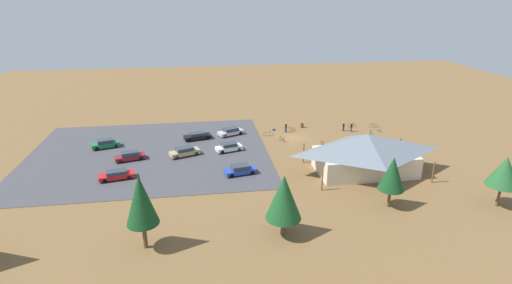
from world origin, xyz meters
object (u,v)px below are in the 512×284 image
Objects in this scene: car_red_front_row at (117,175)px; car_black_far_end at (197,136)px; bicycle_teal_trailside at (348,145)px; car_blue_aisle_side at (240,170)px; car_green_mid_lot at (106,144)px; pine_midwest at (284,197)px; trash_bin at (302,125)px; pine_east at (505,172)px; lot_sign at (274,132)px; bicycle_silver_back_row at (268,134)px; car_tan_end_stall at (185,152)px; bicycle_orange_mid_cluster at (322,144)px; pine_west at (392,174)px; bicycle_white_lone_west at (379,130)px; bicycle_yellow_yard_left at (328,146)px; car_silver_near_entry at (231,131)px; bike_pavilion at (366,151)px; car_maroon_second_row at (130,156)px; bicycle_black_near_porch at (292,129)px; bicycle_blue_yard_right at (371,133)px; pine_center at (141,200)px; visitor_near_lot at (344,126)px; bicycle_green_near_sign at (352,125)px; visitor_at_bikes at (286,127)px; car_white_by_curb at (229,147)px; visitor_crossing_yard at (351,127)px; bicycle_red_by_bin at (373,126)px; bicycle_purple_lone_east at (282,139)px.

car_red_front_row and car_black_far_end have the same top height.
bicycle_teal_trailside is 20.88m from car_blue_aisle_side.
pine_midwest is at bearing 129.04° from car_green_mid_lot.
car_black_far_end is at bearing 11.11° from trash_bin.
car_red_front_row is at bearing -17.17° from pine_east.
lot_sign reaches higher than car_blue_aisle_side.
bicycle_silver_back_row is 16.63m from car_tan_end_stall.
bicycle_orange_mid_cluster is at bearing -18.53° from bicycle_teal_trailside.
bicycle_white_lone_west is (-11.21, -26.94, -4.00)m from pine_west.
car_silver_near_entry is (15.59, -9.23, 0.33)m from bicycle_yellow_yard_left.
bicycle_orange_mid_cluster is (2.71, -11.30, -2.87)m from bike_pavilion.
car_red_front_row is (32.35, 8.59, 0.35)m from bicycle_orange_mid_cluster.
pine_midwest is 30.57m from car_maroon_second_row.
bicycle_black_near_porch is at bearing 34.90° from trash_bin.
bicycle_teal_trailside is (-11.75, 5.33, -1.02)m from lot_sign.
car_silver_near_entry is at bearing -7.77° from bicycle_blue_yard_right.
car_maroon_second_row is at bearing 3.30° from bicycle_orange_mid_cluster.
pine_east reaches higher than car_blue_aisle_side.
car_green_mid_lot reaches higher than bicycle_teal_trailside.
trash_bin is 32.82m from car_maroon_second_row.
pine_center is at bearing 54.21° from trash_bin.
car_red_front_row is (5.73, -16.96, -4.73)m from pine_center.
bicycle_silver_back_row is at bearing -113.47° from car_blue_aisle_side.
bicycle_green_near_sign is at bearing -141.25° from visitor_near_lot.
visitor_at_bikes is at bearing -103.09° from pine_midwest.
visitor_at_bikes is (-31.71, -3.50, 0.18)m from car_green_mid_lot.
visitor_at_bikes is (4.64, -7.80, 0.60)m from bicycle_orange_mid_cluster.
car_maroon_second_row reaches higher than car_blue_aisle_side.
trash_bin is 9.74m from bicycle_green_near_sign.
car_red_front_row is (29.04, 17.01, 0.33)m from bicycle_black_near_porch.
pine_center is at bearing 41.42° from bicycle_yellow_yard_left.
pine_midwest is at bearing 98.33° from car_white_by_curb.
car_maroon_second_row is at bearing 21.25° from trash_bin.
pine_midwest reaches higher than car_maroon_second_row.
bicycle_teal_trailside is 0.86× the size of bicycle_yellow_yard_left.
bike_pavilion reaches higher than car_maroon_second_row.
car_blue_aisle_side is 27.75m from visitor_crossing_yard.
lot_sign is 1.27× the size of visitor_crossing_yard.
lot_sign is at bearing -27.36° from bicycle_orange_mid_cluster.
visitor_at_bikes is at bearing -128.21° from lot_sign.
pine_west is 32.10m from car_tan_end_stall.
car_green_mid_lot reaches higher than bicycle_blue_yard_right.
pine_center reaches higher than car_green_mid_lot.
visitor_crossing_yard is at bearing -122.22° from pine_midwest.
car_silver_near_entry is at bearing -11.98° from bicycle_silver_back_row.
bicycle_white_lone_west is at bearing -86.12° from pine_east.
car_black_far_end is (33.82, 1.90, 0.32)m from bicycle_red_by_bin.
visitor_at_bikes is (3.71, 2.28, 0.50)m from trash_bin.
car_maroon_second_row is (25.16, 4.92, 0.37)m from bicycle_purple_lone_east.
car_green_mid_lot reaches higher than bicycle_silver_back_row.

